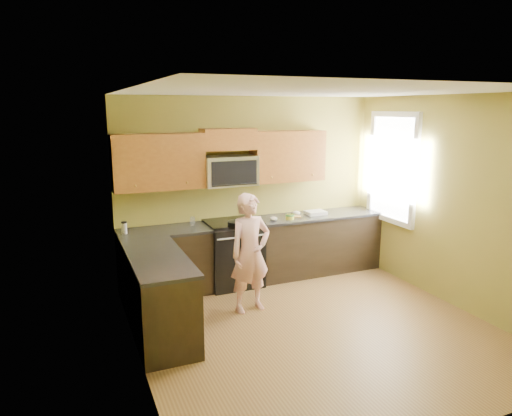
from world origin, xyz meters
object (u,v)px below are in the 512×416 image
stove (233,253)px  frying_pan (238,225)px  butter_tub (290,219)px  microwave (230,185)px  woman (250,253)px  travel_mug (125,234)px

stove → frying_pan: size_ratio=1.96×
stove → butter_tub: 0.97m
microwave → butter_tub: microwave is taller
stove → microwave: size_ratio=1.25×
microwave → butter_tub: (0.86, -0.23, -0.53)m
microwave → stove: bearing=-90.0°
stove → microwave: bearing=90.0°
microwave → woman: (-0.10, -1.03, -0.69)m
stove → woman: (-0.10, -0.91, 0.28)m
stove → butter_tub: (0.86, -0.10, 0.45)m
woman → travel_mug: size_ratio=9.32×
butter_tub → travel_mug: (-2.36, 0.13, 0.00)m
woman → frying_pan: woman is taller
woman → travel_mug: 1.69m
travel_mug → frying_pan: bearing=-10.6°
butter_tub → travel_mug: bearing=176.9°
microwave → woman: size_ratio=0.50×
woman → travel_mug: woman is taller
stove → travel_mug: size_ratio=5.86×
butter_tub → stove: bearing=173.2°
stove → frying_pan: 0.54m
frying_pan → butter_tub: 0.89m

